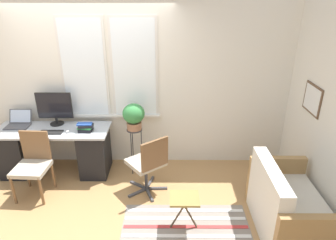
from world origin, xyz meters
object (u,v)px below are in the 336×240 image
object	(u,v)px
potted_plant	(134,115)
office_chair_swivel	(148,163)
plant_stand	(135,136)
keyboard	(51,132)
book_stack	(85,127)
folding_stool	(184,201)
monitor	(55,108)
desk_chair_wooden	(33,163)
couch_loveseat	(287,209)
laptop	(19,123)
mouse	(67,131)

from	to	relation	value
potted_plant	office_chair_swivel	bearing A→B (deg)	-66.38
plant_stand	keyboard	bearing A→B (deg)	-172.69
book_stack	potted_plant	size ratio (longest dim) A/B	0.59
keyboard	office_chair_swivel	world-z (taller)	office_chair_swivel
book_stack	folding_stool	xyz separation A→B (m)	(1.41, -1.16, -0.41)
keyboard	potted_plant	world-z (taller)	potted_plant
monitor	folding_stool	size ratio (longest dim) A/B	1.18
office_chair_swivel	desk_chair_wooden	bearing A→B (deg)	-37.80
office_chair_swivel	folding_stool	bearing A→B (deg)	85.55
potted_plant	keyboard	bearing A→B (deg)	-172.69
monitor	book_stack	size ratio (longest dim) A/B	2.25
book_stack	desk_chair_wooden	distance (m)	0.86
monitor	folding_stool	distance (m)	2.46
keyboard	book_stack	bearing A→B (deg)	7.42
couch_loveseat	plant_stand	xyz separation A→B (m)	(-1.91, 1.26, 0.32)
monitor	book_stack	world-z (taller)	monitor
monitor	plant_stand	size ratio (longest dim) A/B	0.73
desk_chair_wooden	potted_plant	world-z (taller)	potted_plant
desk_chair_wooden	laptop	bearing A→B (deg)	126.93
keyboard	mouse	xyz separation A→B (m)	(0.24, 0.01, 0.01)
desk_chair_wooden	office_chair_swivel	bearing A→B (deg)	3.40
plant_stand	mouse	bearing A→B (deg)	-171.55
laptop	keyboard	bearing A→B (deg)	-22.83
mouse	desk_chair_wooden	size ratio (longest dim) A/B	0.08
mouse	potted_plant	size ratio (longest dim) A/B	0.18
book_stack	laptop	bearing A→B (deg)	170.45
keyboard	desk_chair_wooden	world-z (taller)	desk_chair_wooden
laptop	potted_plant	distance (m)	1.79
keyboard	office_chair_swivel	size ratio (longest dim) A/B	0.37
laptop	monitor	distance (m)	0.61
book_stack	mouse	bearing A→B (deg)	-168.22
mouse	plant_stand	world-z (taller)	mouse
laptop	keyboard	xyz separation A→B (m)	(0.58, -0.25, -0.04)
monitor	desk_chair_wooden	xyz separation A→B (m)	(-0.13, -0.71, -0.54)
monitor	office_chair_swivel	bearing A→B (deg)	-25.83
monitor	couch_loveseat	size ratio (longest dim) A/B	0.45
keyboard	couch_loveseat	bearing A→B (deg)	-19.57
monitor	desk_chair_wooden	distance (m)	0.91
couch_loveseat	folding_stool	bearing A→B (deg)	89.46
office_chair_swivel	mouse	bearing A→B (deg)	-56.74
laptop	plant_stand	distance (m)	1.79
desk_chair_wooden	office_chair_swivel	size ratio (longest dim) A/B	1.00
keyboard	office_chair_swivel	distance (m)	1.52
desk_chair_wooden	potted_plant	bearing A→B (deg)	25.53
office_chair_swivel	folding_stool	xyz separation A→B (m)	(0.47, -0.70, -0.09)
monitor	desk_chair_wooden	size ratio (longest dim) A/B	0.60
couch_loveseat	plant_stand	size ratio (longest dim) A/B	1.61
monitor	mouse	xyz separation A→B (m)	(0.26, -0.30, -0.26)
laptop	office_chair_swivel	xyz separation A→B (m)	(2.02, -0.64, -0.31)
mouse	potted_plant	xyz separation A→B (m)	(0.96, 0.14, 0.20)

